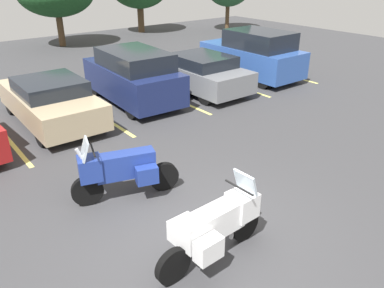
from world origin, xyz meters
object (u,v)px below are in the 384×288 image
Objects in this scene: motorcycle_second at (121,169)px; car_tan at (51,101)px; car_navy at (133,76)px; car_blue at (253,55)px; motorcycle_touring at (216,225)px; car_grey at (198,72)px.

motorcycle_second is 5.08m from car_tan.
car_tan is at bearing -177.91° from car_navy.
car_blue is at bearing -3.14° from car_navy.
car_navy is 5.60m from car_blue.
car_navy is at bearing 68.83° from motorcycle_touring.
car_blue is (8.54, -0.20, 0.27)m from car_tan.
car_tan is at bearing 178.02° from car_grey.
car_navy is 0.97× the size of car_blue.
car_navy is 0.96× the size of car_grey.
car_blue is at bearing 28.66° from motorcycle_second.
car_blue is at bearing -0.16° from car_grey.
motorcycle_touring is 2.55m from motorcycle_second.
motorcycle_touring is 11.34m from car_blue.
motorcycle_second is at bearing -94.22° from car_tan.
car_navy is at bearing 176.86° from car_blue.
motorcycle_second is at bearing 97.44° from motorcycle_touring.
car_grey is at bearing -1.98° from car_tan.
car_tan is 2.95m from car_navy.
car_grey reaches higher than motorcycle_touring.
motorcycle_second is 6.15m from car_navy.
car_grey is (2.62, -0.30, -0.22)m from car_navy.
car_grey is 2.98m from car_blue.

